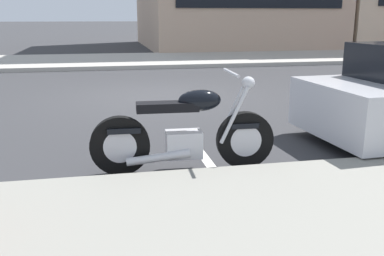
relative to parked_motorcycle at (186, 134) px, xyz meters
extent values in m
plane|color=#333335|center=(0.31, 4.74, -0.44)|extent=(260.00, 260.00, 0.00)
cube|color=silver|center=(0.31, 0.36, -0.43)|extent=(0.12, 2.20, 0.01)
cylinder|color=black|center=(0.69, -0.03, -0.11)|extent=(0.66, 0.14, 0.66)
cylinder|color=silver|center=(0.69, -0.03, -0.11)|extent=(0.37, 0.14, 0.36)
cylinder|color=black|center=(-0.73, 0.03, -0.11)|extent=(0.66, 0.14, 0.66)
cylinder|color=silver|center=(-0.73, 0.03, -0.11)|extent=(0.37, 0.14, 0.36)
cube|color=silver|center=(-0.02, 0.00, -0.12)|extent=(0.41, 0.28, 0.30)
cube|color=black|center=(-0.20, 0.01, 0.31)|extent=(0.69, 0.25, 0.10)
ellipsoid|color=black|center=(0.16, 0.00, 0.37)|extent=(0.49, 0.26, 0.24)
cube|color=black|center=(-0.68, 0.03, 0.08)|extent=(0.37, 0.19, 0.06)
cube|color=black|center=(0.67, -0.02, 0.08)|extent=(0.33, 0.17, 0.06)
cylinder|color=silver|center=(0.54, 0.05, 0.21)|extent=(0.34, 0.06, 0.65)
cylinder|color=silver|center=(0.54, -0.09, 0.21)|extent=(0.34, 0.06, 0.65)
cylinder|color=silver|center=(0.51, -0.02, 0.67)|extent=(0.06, 0.62, 0.04)
sphere|color=silver|center=(0.71, -0.03, 0.55)|extent=(0.15, 0.15, 0.15)
cylinder|color=silver|center=(-0.33, -0.12, -0.22)|extent=(0.71, 0.12, 0.16)
cylinder|color=black|center=(2.55, 1.29, -0.13)|extent=(0.63, 0.26, 0.62)
camera|label=1|loc=(-0.88, -4.65, 1.28)|focal=40.92mm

